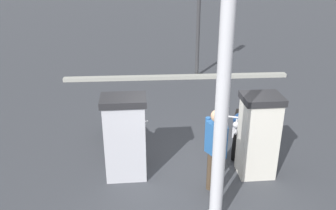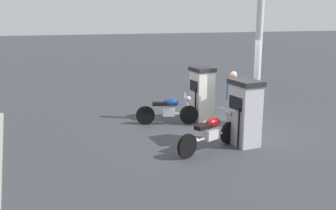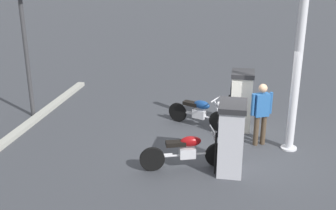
{
  "view_description": "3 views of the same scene",
  "coord_description": "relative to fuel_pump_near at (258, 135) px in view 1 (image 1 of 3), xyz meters",
  "views": [
    {
      "loc": [
        -5.89,
        0.61,
        4.01
      ],
      "look_at": [
        0.93,
        0.43,
        1.11
      ],
      "focal_mm": 38.47,
      "sensor_mm": 36.0,
      "label": 1
    },
    {
      "loc": [
        5.0,
        9.19,
        3.15
      ],
      "look_at": [
        1.54,
        -0.24,
        0.81
      ],
      "focal_mm": 40.76,
      "sensor_mm": 36.0,
      "label": 2
    },
    {
      "loc": [
        -0.69,
        9.94,
        4.79
      ],
      "look_at": [
        1.66,
        0.59,
        1.22
      ],
      "focal_mm": 46.24,
      "sensor_mm": 36.0,
      "label": 3
    }
  ],
  "objects": [
    {
      "name": "ground_plane",
      "position": [
        -0.07,
        1.25,
        -0.83
      ],
      "size": [
        120.0,
        120.0,
        0.0
      ],
      "primitive_type": "plane",
      "color": "#383A3F"
    },
    {
      "name": "motorcycle_near_pump",
      "position": [
        1.14,
        0.11,
        -0.39
      ],
      "size": [
        1.79,
        0.8,
        0.92
      ],
      "color": "black",
      "rests_on": "ground"
    },
    {
      "name": "motorcycle_far_pump",
      "position": [
        0.97,
        2.58,
        -0.4
      ],
      "size": [
        1.94,
        0.94,
        0.92
      ],
      "color": "black",
      "rests_on": "ground"
    },
    {
      "name": "fuel_pump_far",
      "position": [
        -0.0,
        2.5,
        -0.0
      ],
      "size": [
        0.65,
        0.86,
        1.64
      ],
      "color": "silver",
      "rests_on": "ground"
    },
    {
      "name": "attendant_person",
      "position": [
        -0.57,
        0.9,
        0.09
      ],
      "size": [
        0.54,
        0.36,
        1.62
      ],
      "color": "#473828",
      "rests_on": "ground"
    },
    {
      "name": "road_edge_kerb",
      "position": [
        5.79,
        1.25,
        -0.77
      ],
      "size": [
        0.56,
        7.67,
        0.12
      ],
      "color": "#9E9E93",
      "rests_on": "ground"
    },
    {
      "name": "canopy_support_pole",
      "position": [
        -1.31,
        0.97,
        1.0
      ],
      "size": [
        0.4,
        0.4,
        3.83
      ],
      "color": "silver",
      "rests_on": "ground"
    },
    {
      "name": "fuel_pump_near",
      "position": [
        0.0,
        0.0,
        0.0
      ],
      "size": [
        0.66,
        0.76,
        1.64
      ],
      "color": "silver",
      "rests_on": "ground"
    }
  ]
}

